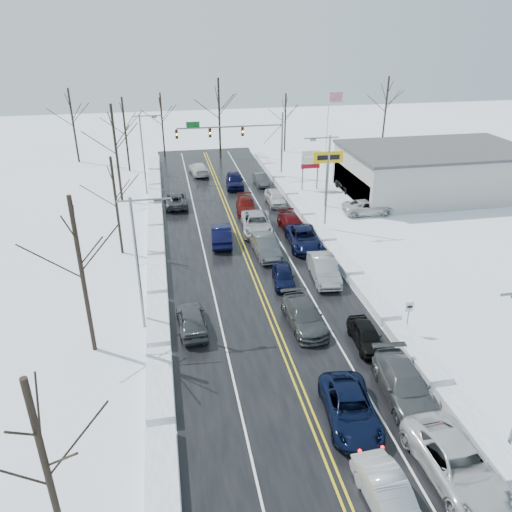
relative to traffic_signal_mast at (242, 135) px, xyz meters
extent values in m
plane|color=white|center=(-3.45, -27.99, -5.48)|extent=(160.00, 160.00, 0.00)
cube|color=black|center=(-3.45, -25.99, -5.47)|extent=(14.00, 84.00, 0.01)
cube|color=white|center=(-11.05, -25.99, -5.48)|extent=(1.45, 72.00, 0.70)
cube|color=white|center=(4.15, -25.99, -5.48)|extent=(1.45, 72.00, 0.70)
cylinder|color=slate|center=(5.05, 0.01, -1.48)|extent=(0.24, 0.24, 8.00)
cylinder|color=slate|center=(-1.45, 0.01, 1.02)|extent=(13.00, 0.18, 0.18)
cylinder|color=slate|center=(3.85, 0.01, -0.08)|extent=(2.33, 0.10, 2.33)
cube|color=#0C591E|center=(-5.95, 0.01, 1.42)|extent=(1.60, 0.08, 0.70)
cube|color=black|center=(0.05, 0.01, 0.37)|extent=(0.32, 0.25, 1.05)
sphere|color=#3F0705|center=(0.05, -0.15, 0.67)|extent=(0.20, 0.20, 0.20)
sphere|color=orange|center=(0.05, -0.15, 0.37)|extent=(0.22, 0.22, 0.22)
sphere|color=black|center=(0.05, -0.15, 0.07)|extent=(0.20, 0.20, 0.20)
cube|color=black|center=(-3.95, 0.01, 0.37)|extent=(0.32, 0.25, 1.05)
sphere|color=#3F0705|center=(-3.95, -0.15, 0.67)|extent=(0.20, 0.20, 0.20)
sphere|color=orange|center=(-3.95, -0.15, 0.37)|extent=(0.22, 0.22, 0.22)
sphere|color=black|center=(-3.95, -0.15, 0.07)|extent=(0.20, 0.20, 0.20)
cube|color=black|center=(-7.95, 0.01, 0.37)|extent=(0.32, 0.25, 1.05)
sphere|color=#3F0705|center=(-7.95, -0.15, 0.67)|extent=(0.20, 0.20, 0.20)
sphere|color=orange|center=(-7.95, -0.15, 0.37)|extent=(0.22, 0.22, 0.22)
sphere|color=black|center=(-7.95, -0.15, 0.07)|extent=(0.20, 0.20, 0.20)
cylinder|color=slate|center=(7.05, -11.99, -2.68)|extent=(0.20, 0.20, 5.60)
cube|color=yellow|center=(7.05, -11.99, -0.08)|extent=(3.20, 0.30, 1.20)
cube|color=black|center=(7.05, -12.16, -0.08)|extent=(2.40, 0.04, 0.50)
cylinder|color=slate|center=(6.15, -5.99, -3.48)|extent=(0.16, 0.16, 4.00)
cylinder|color=slate|center=(7.95, -5.99, -3.48)|extent=(0.16, 0.16, 4.00)
cube|color=white|center=(7.05, -5.99, -1.18)|extent=(2.20, 0.22, 0.70)
cube|color=white|center=(7.05, -5.99, -1.98)|extent=(2.20, 0.22, 0.70)
cube|color=maroon|center=(7.05, -5.99, -2.68)|extent=(2.20, 0.22, 0.50)
cylinder|color=slate|center=(4.75, -35.99, -4.38)|extent=(0.08, 0.08, 2.20)
cube|color=white|center=(4.75, -35.99, -3.48)|extent=(0.55, 0.05, 0.70)
cube|color=black|center=(4.75, -36.03, -3.48)|extent=(0.35, 0.02, 0.15)
cylinder|color=silver|center=(11.55, 2.01, -0.48)|extent=(0.14, 0.14, 10.00)
cube|color=#A1A19D|center=(20.55, -9.99, -2.98)|extent=(20.00, 12.00, 5.00)
cube|color=#262628|center=(10.60, -9.99, -3.88)|extent=(0.10, 11.00, 2.80)
cube|color=#3F3F42|center=(20.55, -9.99, -0.33)|extent=(20.40, 12.40, 0.30)
cylinder|color=slate|center=(5.05, -17.99, -0.98)|extent=(0.18, 0.18, 9.00)
cylinder|color=slate|center=(4.25, -17.99, 3.32)|extent=(3.20, 0.12, 0.12)
cube|color=slate|center=(3.45, -17.99, 3.17)|extent=(0.50, 0.25, 0.18)
cylinder|color=slate|center=(-11.95, -31.99, -0.98)|extent=(0.18, 0.18, 9.00)
cylinder|color=slate|center=(-11.15, -31.99, 3.32)|extent=(3.20, 0.12, 0.12)
cube|color=slate|center=(-10.35, -31.99, 3.17)|extent=(0.50, 0.25, 0.18)
cylinder|color=slate|center=(-11.95, -3.99, -0.98)|extent=(0.18, 0.18, 9.00)
cylinder|color=slate|center=(-11.15, -3.99, 3.32)|extent=(3.20, 0.12, 0.12)
cube|color=slate|center=(-10.35, -3.99, 3.17)|extent=(0.50, 0.25, 0.18)
cylinder|color=#2D231C|center=(-14.45, -47.99, -0.98)|extent=(0.24, 0.24, 9.00)
cylinder|color=#2D231C|center=(-14.95, -33.99, -0.48)|extent=(0.27, 0.27, 10.00)
cylinder|color=#2D231C|center=(-13.95, -19.99, -1.23)|extent=(0.23, 0.23, 8.50)
cylinder|color=#2D231C|center=(-14.65, -5.99, -0.23)|extent=(0.28, 0.28, 10.50)
cylinder|color=#2D231C|center=(-14.25, 6.01, -0.73)|extent=(0.25, 0.25, 9.50)
cylinder|color=#2D231C|center=(-21.45, 12.01, -0.48)|extent=(0.27, 0.27, 10.00)
cylinder|color=#2D231C|center=(-9.45, 13.01, -0.98)|extent=(0.24, 0.24, 9.00)
cylinder|color=#2D231C|center=(-1.45, 11.01, 0.02)|extent=(0.29, 0.29, 11.00)
cylinder|color=#2D231C|center=(8.55, 12.51, -1.23)|extent=(0.23, 0.23, 8.50)
cylinder|color=#2D231C|center=(24.55, 13.01, -0.23)|extent=(0.28, 0.28, 10.50)
imported|color=#B0B2B8|center=(-1.84, -47.85, -5.48)|extent=(1.82, 4.59, 1.49)
imported|color=black|center=(-1.59, -42.65, -5.48)|extent=(3.05, 5.59, 1.49)
imported|color=#3C3E40|center=(-1.54, -33.91, -5.48)|extent=(2.35, 5.33, 1.52)
imported|color=black|center=(-1.50, -28.01, -5.48)|extent=(2.06, 4.08, 1.33)
imported|color=#424447|center=(-1.80, -22.71, -5.48)|extent=(2.00, 5.12, 1.66)
imported|color=#AAACB2|center=(-1.55, -17.56, -5.48)|extent=(3.45, 6.34, 1.69)
imported|color=#530D0B|center=(-1.66, -11.93, -5.48)|extent=(2.42, 4.92, 1.38)
imported|color=black|center=(-1.53, -3.53, -5.48)|extent=(2.48, 5.18, 1.71)
imported|color=silver|center=(1.76, -46.92, -5.48)|extent=(3.04, 6.10, 1.66)
imported|color=#45484B|center=(1.84, -41.62, -5.48)|extent=(2.84, 5.88, 1.65)
imported|color=black|center=(1.70, -36.68, -5.48)|extent=(1.81, 4.07, 1.36)
imported|color=gray|center=(1.79, -27.81, -5.48)|extent=(2.25, 5.30, 1.70)
imported|color=black|center=(1.92, -21.61, -5.48)|extent=(3.08, 5.92, 1.59)
imported|color=#48090C|center=(1.78, -17.93, -5.48)|extent=(2.16, 5.02, 1.44)
imported|color=silver|center=(1.90, -10.27, -5.48)|extent=(1.81, 4.43, 1.51)
imported|color=#393C3E|center=(1.74, -3.18, -5.48)|extent=(1.44, 4.05, 1.33)
imported|color=black|center=(-5.21, -19.49, -5.48)|extent=(2.16, 5.17, 1.66)
imported|color=#3F4344|center=(-8.81, -8.82, -5.48)|extent=(2.49, 5.18, 1.42)
imported|color=silver|center=(-5.32, 2.74, -5.48)|extent=(2.60, 5.30, 1.48)
imported|color=#414446|center=(-8.85, -32.94, -5.48)|extent=(2.01, 4.60, 1.54)
imported|color=silver|center=(10.70, -15.04, -5.48)|extent=(5.45, 2.80, 1.47)
imported|color=#45484B|center=(13.73, -13.40, -5.48)|extent=(2.27, 5.06, 1.44)
imported|color=black|center=(11.40, -7.45, -5.48)|extent=(2.08, 4.80, 1.61)
camera|label=1|loc=(-9.90, -60.71, 13.13)|focal=35.00mm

